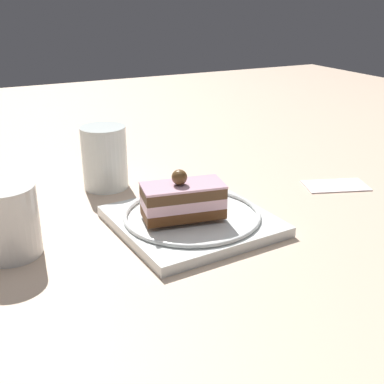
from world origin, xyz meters
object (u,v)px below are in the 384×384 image
(dessert_plate, at_px, (192,219))
(folded_napkin, at_px, (336,185))
(cake_slice, at_px, (183,199))
(drink_glass_far, at_px, (9,225))
(drink_glass_near, at_px, (105,159))
(fork, at_px, (203,192))

(dessert_plate, relative_size, folded_napkin, 2.07)
(cake_slice, relative_size, drink_glass_far, 1.29)
(drink_glass_far, bearing_deg, drink_glass_near, 44.04)
(fork, xyz_separation_m, drink_glass_far, (-0.28, -0.02, 0.02))
(dessert_plate, distance_m, folded_napkin, 0.28)
(drink_glass_near, bearing_deg, folded_napkin, -26.00)
(dessert_plate, height_order, folded_napkin, dessert_plate)
(fork, bearing_deg, folded_napkin, -6.08)
(fork, height_order, folded_napkin, fork)
(drink_glass_near, relative_size, drink_glass_far, 1.14)
(cake_slice, height_order, drink_glass_near, drink_glass_near)
(drink_glass_far, relative_size, folded_napkin, 0.87)
(dessert_plate, bearing_deg, folded_napkin, 5.60)
(dessert_plate, bearing_deg, drink_glass_near, 107.53)
(fork, bearing_deg, drink_glass_far, -175.11)
(folded_napkin, bearing_deg, dessert_plate, -174.40)
(drink_glass_near, distance_m, drink_glass_far, 0.24)
(dessert_plate, height_order, drink_glass_near, drink_glass_near)
(cake_slice, xyz_separation_m, drink_glass_far, (-0.22, 0.03, -0.01))
(drink_glass_near, relative_size, folded_napkin, 0.99)
(fork, distance_m, folded_napkin, 0.24)
(dessert_plate, relative_size, fork, 2.40)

